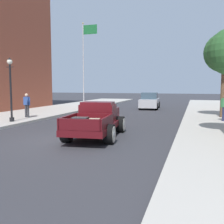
# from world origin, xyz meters

# --- Properties ---
(ground_plane) EXTENTS (140.00, 140.00, 0.00)m
(ground_plane) POSITION_xyz_m (0.00, 0.00, 0.00)
(ground_plane) COLOR #333338
(hotrod_truck_maroon) EXTENTS (2.54, 5.07, 1.58)m
(hotrod_truck_maroon) POSITION_xyz_m (0.96, 1.37, 0.75)
(hotrod_truck_maroon) COLOR #510F14
(hotrod_truck_maroon) RESTS_ON ground
(car_background_silver) EXTENTS (2.08, 4.41, 1.65)m
(car_background_silver) POSITION_xyz_m (0.86, 16.41, 0.77)
(car_background_silver) COLOR #B7B7BC
(car_background_silver) RESTS_ON ground
(pedestrian_sidewalk_left) EXTENTS (0.53, 0.22, 1.65)m
(pedestrian_sidewalk_left) POSITION_xyz_m (-5.76, 5.37, 1.09)
(pedestrian_sidewalk_left) COLOR #333338
(pedestrian_sidewalk_left) RESTS_ON sidewalk_left
(street_lamp_near) EXTENTS (0.50, 0.32, 3.85)m
(street_lamp_near) POSITION_xyz_m (-5.38, 3.32, 2.39)
(street_lamp_near) COLOR black
(street_lamp_near) RESTS_ON sidewalk_left
(flagpole) EXTENTS (1.74, 0.16, 9.16)m
(flagpole) POSITION_xyz_m (-6.65, 17.48, 5.77)
(flagpole) COLOR #B2B2B7
(flagpole) RESTS_ON sidewalk_left
(street_tree_second) EXTENTS (2.71, 2.71, 5.77)m
(street_tree_second) POSITION_xyz_m (7.04, 9.63, 4.54)
(street_tree_second) COLOR brown
(street_tree_second) RESTS_ON sidewalk_right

